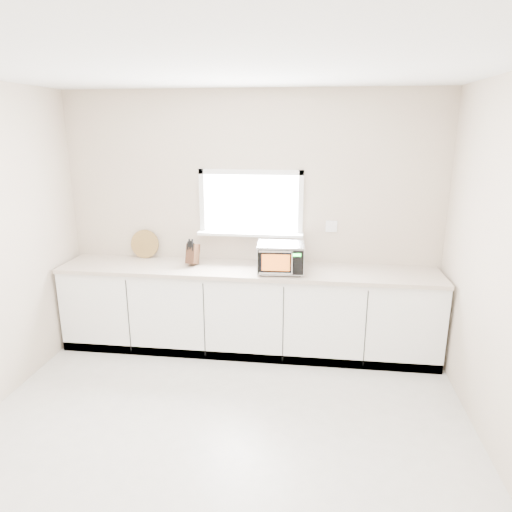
# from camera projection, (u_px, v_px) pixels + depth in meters

# --- Properties ---
(ground) EXTENTS (4.00, 4.00, 0.00)m
(ground) POSITION_uv_depth(u_px,v_px,m) (214.00, 456.00, 3.34)
(ground) COLOR beige
(ground) RESTS_ON ground
(back_wall) EXTENTS (4.00, 0.17, 2.70)m
(back_wall) POSITION_uv_depth(u_px,v_px,m) (251.00, 220.00, 4.87)
(back_wall) COLOR beige
(back_wall) RESTS_ON ground
(cabinets) EXTENTS (3.92, 0.60, 0.88)m
(cabinets) POSITION_uv_depth(u_px,v_px,m) (248.00, 311.00, 4.84)
(cabinets) COLOR white
(cabinets) RESTS_ON ground
(countertop) EXTENTS (3.92, 0.64, 0.04)m
(countertop) POSITION_uv_depth(u_px,v_px,m) (247.00, 270.00, 4.71)
(countertop) COLOR beige
(countertop) RESTS_ON cabinets
(microwave) EXTENTS (0.48, 0.39, 0.29)m
(microwave) POSITION_uv_depth(u_px,v_px,m) (281.00, 257.00, 4.53)
(microwave) COLOR black
(microwave) RESTS_ON countertop
(knife_block) EXTENTS (0.12, 0.21, 0.29)m
(knife_block) POSITION_uv_depth(u_px,v_px,m) (193.00, 253.00, 4.78)
(knife_block) COLOR #472B19
(knife_block) RESTS_ON countertop
(cutting_board) EXTENTS (0.31, 0.08, 0.31)m
(cutting_board) POSITION_uv_depth(u_px,v_px,m) (145.00, 244.00, 5.04)
(cutting_board) COLOR #A1793E
(cutting_board) RESTS_ON countertop
(coffee_grinder) EXTENTS (0.15, 0.15, 0.23)m
(coffee_grinder) POSITION_uv_depth(u_px,v_px,m) (287.00, 255.00, 4.78)
(coffee_grinder) COLOR #AAACB2
(coffee_grinder) RESTS_ON countertop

